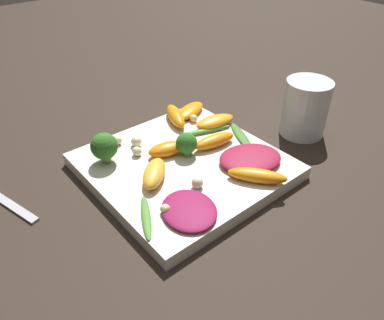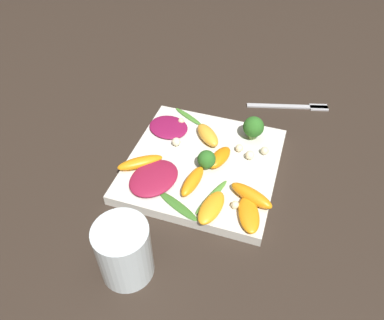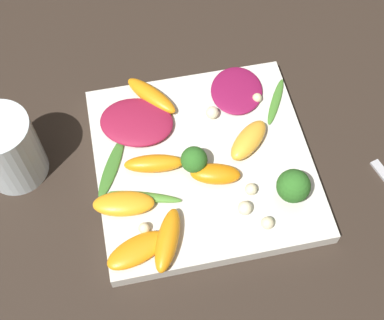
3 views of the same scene
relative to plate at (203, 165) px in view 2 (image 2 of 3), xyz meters
The scene contains 24 objects.
ground_plane 0.01m from the plate, ahead, with size 2.40×2.40×0.00m, color #2D231C.
plate is the anchor object (origin of this frame).
drinking_glass 0.23m from the plate, 79.17° to the left, with size 0.07×0.07×0.09m.
fork 0.27m from the plate, 120.27° to the right, with size 0.17×0.06×0.01m.
radicchio_leaf_0 0.10m from the plate, 47.82° to the left, with size 0.10×0.11×0.01m.
radicchio_leaf_1 0.11m from the plate, 35.55° to the right, with size 0.09×0.09×0.01m.
orange_segment_0 0.03m from the plate, 163.68° to the right, with size 0.04×0.06×0.02m.
orange_segment_1 0.06m from the plate, 86.87° to the left, with size 0.03×0.07×0.02m.
orange_segment_2 0.11m from the plate, 113.49° to the left, with size 0.04×0.07×0.02m.
orange_segment_3 0.06m from the plate, 81.60° to the right, with size 0.07×0.07×0.02m.
orange_segment_4 0.12m from the plate, 148.21° to the left, with size 0.08×0.05×0.02m.
orange_segment_5 0.11m from the plate, 24.91° to the left, with size 0.08×0.07×0.02m.
orange_segment_6 0.14m from the plate, 136.75° to the left, with size 0.05×0.08×0.01m.
broccoli_floret_0 0.03m from the plate, 126.97° to the left, with size 0.03×0.03×0.04m.
broccoli_floret_1 0.12m from the plate, 128.52° to the right, with size 0.04×0.04×0.05m.
arugula_sprig_0 0.09m from the plate, 116.30° to the left, with size 0.04×0.08×0.01m.
arugula_sprig_1 0.13m from the plate, 59.83° to the right, with size 0.07×0.05×0.00m.
arugula_sprig_2 0.11m from the plate, 85.68° to the left, with size 0.08×0.05×0.00m.
macadamia_nut_0 0.11m from the plate, 152.55° to the right, with size 0.01×0.01×0.01m.
macadamia_nut_1 0.07m from the plate, 22.50° to the right, with size 0.02×0.02×0.02m.
macadamia_nut_2 0.08m from the plate, 157.76° to the right, with size 0.02×0.02×0.02m.
macadamia_nut_3 0.07m from the plate, 140.89° to the right, with size 0.01×0.01×0.01m.
macadamia_nut_4 0.11m from the plate, 50.55° to the right, with size 0.01×0.01×0.01m.
macadamia_nut_5 0.11m from the plate, 132.82° to the left, with size 0.01×0.01×0.01m.
Camera 2 is at (-0.13, 0.45, 0.48)m, focal length 35.00 mm.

